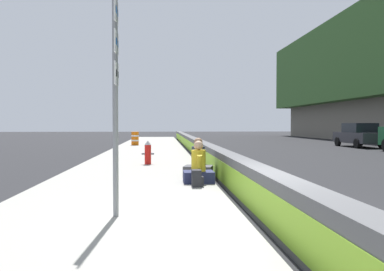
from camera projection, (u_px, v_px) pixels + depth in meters
name	position (u px, v px, depth m)	size (l,w,h in m)	color
ground_plane	(270.00, 223.00, 6.55)	(160.00, 160.00, 0.00)	#232326
sidewalk_strip	(108.00, 221.00, 6.35)	(80.00, 4.40, 0.14)	gray
jersey_barrier	(270.00, 197.00, 6.54)	(76.00, 0.45, 0.85)	#545456
route_sign_post	(116.00, 87.00, 6.36)	(0.44, 0.09, 3.60)	gray
fire_hydrant	(148.00, 152.00, 14.74)	(0.26, 0.46, 0.88)	red
seated_person_foreground	(199.00, 169.00, 10.13)	(0.68, 0.77, 1.07)	#23284C
seated_person_middle	(198.00, 164.00, 11.36)	(0.83, 0.92, 1.10)	#424247
backpack	(197.00, 178.00, 9.46)	(0.32, 0.28, 0.40)	#232328
construction_barrel	(135.00, 138.00, 28.11)	(0.54, 0.54, 0.95)	orange
parked_car_midline	(359.00, 135.00, 28.06)	(4.52, 1.98, 1.71)	#28282D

